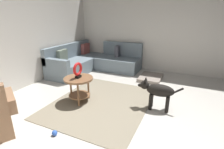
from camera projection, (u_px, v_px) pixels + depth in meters
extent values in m
cube|color=beige|center=(131.00, 116.00, 3.26)|extent=(6.00, 6.00, 0.10)
cube|color=silver|center=(12.00, 34.00, 3.96)|extent=(6.00, 0.12, 2.70)
cube|color=silver|center=(163.00, 29.00, 5.31)|extent=(0.12, 6.00, 2.70)
cube|color=gray|center=(102.00, 102.00, 3.65)|extent=(2.30, 1.90, 0.01)
cube|color=slate|center=(79.00, 65.00, 5.61)|extent=(2.20, 0.85, 0.42)
cube|color=slate|center=(69.00, 51.00, 5.60)|extent=(2.20, 0.14, 0.46)
cube|color=slate|center=(118.00, 64.00, 5.74)|extent=(0.85, 1.40, 0.42)
cube|color=slate|center=(122.00, 49.00, 5.90)|extent=(0.14, 1.40, 0.46)
cube|color=slate|center=(56.00, 63.00, 4.63)|extent=(0.16, 0.85, 0.22)
cube|color=#994C47|center=(85.00, 49.00, 6.21)|extent=(0.38, 0.14, 0.39)
cube|color=slate|center=(62.00, 56.00, 5.14)|extent=(0.39, 0.15, 0.38)
cube|color=#4C4C56|center=(118.00, 51.00, 5.83)|extent=(0.39, 0.16, 0.38)
cube|color=#936B4C|center=(11.00, 100.00, 2.67)|extent=(0.39, 0.57, 0.22)
cylinder|color=brown|center=(78.00, 79.00, 3.53)|extent=(0.60, 0.60, 0.04)
cylinder|color=brown|center=(80.00, 95.00, 3.65)|extent=(0.45, 0.45, 0.02)
cylinder|color=brown|center=(71.00, 89.00, 3.71)|extent=(0.04, 0.04, 0.50)
cylinder|color=brown|center=(78.00, 95.00, 3.42)|extent=(0.04, 0.04, 0.50)
cylinder|color=brown|center=(88.00, 88.00, 3.74)|extent=(0.04, 0.04, 0.50)
cube|color=black|center=(78.00, 77.00, 3.52)|extent=(0.12, 0.08, 0.05)
torus|color=red|center=(78.00, 69.00, 3.46)|extent=(0.28, 0.06, 0.28)
cube|color=gray|center=(151.00, 78.00, 4.95)|extent=(0.80, 0.60, 0.09)
cylinder|color=black|center=(150.00, 102.00, 3.33)|extent=(0.07, 0.07, 0.32)
cylinder|color=black|center=(151.00, 99.00, 3.45)|extent=(0.07, 0.07, 0.32)
cylinder|color=black|center=(167.00, 105.00, 3.23)|extent=(0.07, 0.07, 0.32)
cylinder|color=black|center=(168.00, 102.00, 3.35)|extent=(0.07, 0.07, 0.32)
ellipsoid|color=black|center=(160.00, 90.00, 3.26)|extent=(0.26, 0.54, 0.24)
sphere|color=black|center=(145.00, 85.00, 3.33)|extent=(0.17, 0.17, 0.17)
ellipsoid|color=black|center=(141.00, 85.00, 3.36)|extent=(0.08, 0.13, 0.07)
cone|color=black|center=(145.00, 80.00, 3.25)|extent=(0.06, 0.06, 0.07)
cone|color=black|center=(146.00, 79.00, 3.33)|extent=(0.06, 0.06, 0.07)
cylinder|color=black|center=(178.00, 91.00, 3.14)|extent=(0.05, 0.20, 0.16)
sphere|color=blue|center=(55.00, 133.00, 2.64)|extent=(0.09, 0.09, 0.09)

